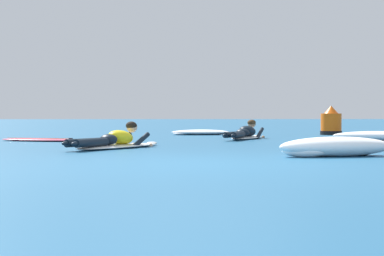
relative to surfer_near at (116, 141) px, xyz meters
name	(u,v)px	position (x,y,z in m)	size (l,w,h in m)	color
ground_plane	(177,136)	(1.31, 6.43, -0.13)	(120.00, 120.00, 0.00)	#235B84
surfer_near	(116,141)	(0.00, 0.00, 0.00)	(1.78, 2.45, 0.54)	white
surfer_far	(245,133)	(2.97, 3.98, 0.01)	(1.41, 2.40, 0.54)	white
drifting_surfboard	(40,140)	(-1.98, 3.00, -0.10)	(2.04, 1.16, 0.16)	#E54C66
whitewater_mid_left	(336,147)	(3.45, -2.34, 0.01)	(1.85, 0.81, 0.30)	white
whitewater_mid_right	(201,132)	(2.04, 7.22, -0.05)	(1.81, 0.89, 0.16)	white
whitewater_back	(383,136)	(6.07, 2.83, -0.02)	(2.33, 1.33, 0.23)	white
channel_marker_buoy	(331,124)	(6.04, 7.09, 0.22)	(0.66, 0.66, 0.89)	#EA5B0F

